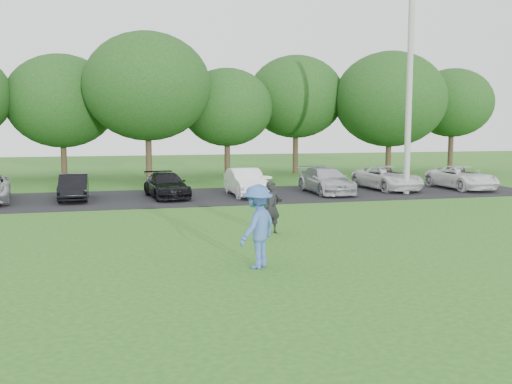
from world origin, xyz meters
TOP-DOWN VIEW (x-y plane):
  - ground at (0.00, 0.00)m, footprint 100.00×100.00m
  - parking_lot at (0.00, 13.00)m, footprint 32.00×6.50m
  - utility_pole at (9.39, 11.68)m, footprint 0.28×0.28m
  - frisbee_player at (-0.89, -0.18)m, footprint 1.38×1.38m
  - camera_bystander at (0.54, 3.72)m, footprint 0.65×0.50m
  - parked_cars at (1.29, 12.95)m, footprint 28.19×5.00m
  - tree_row at (1.51, 22.76)m, footprint 42.39×9.85m

SIDE VIEW (x-z plane):
  - ground at x=0.00m, z-range 0.00..0.00m
  - parking_lot at x=0.00m, z-range 0.00..0.03m
  - parked_cars at x=1.29m, z-range 0.00..1.24m
  - camera_bystander at x=0.54m, z-range 0.00..1.59m
  - frisbee_player at x=-0.89m, z-range -0.10..2.02m
  - utility_pole at x=9.39m, z-range 0.00..9.10m
  - tree_row at x=1.51m, z-range 0.59..9.23m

